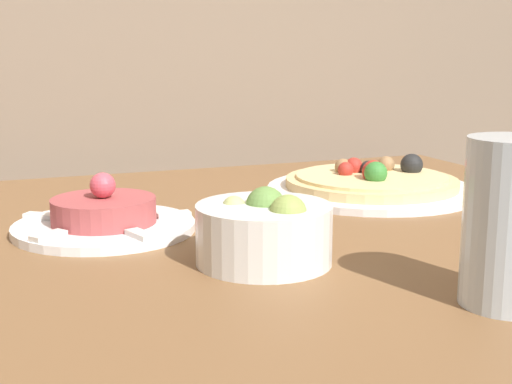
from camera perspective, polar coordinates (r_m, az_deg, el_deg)
name	(u,v)px	position (r m, az deg, el deg)	size (l,w,h in m)	color
dining_table	(201,318)	(0.84, -4.42, -10.00)	(1.17, 0.88, 0.73)	brown
pizza_plate	(372,184)	(1.05, 9.24, 0.65)	(0.30, 0.30, 0.05)	white
tartare_plate	(104,218)	(0.84, -12.05, -2.04)	(0.21, 0.21, 0.07)	white
small_bowl	(265,231)	(0.70, 0.69, -3.14)	(0.13, 0.13, 0.08)	white
drinking_glass	(512,223)	(0.61, 19.77, -2.33)	(0.08, 0.08, 0.14)	silver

